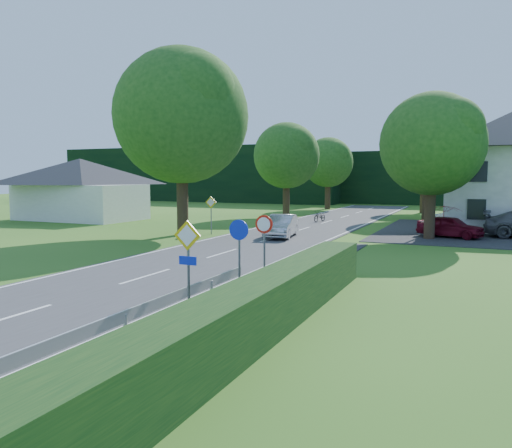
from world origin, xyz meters
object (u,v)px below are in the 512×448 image
at_px(streetlight, 427,164).
at_px(moving_car, 281,226).
at_px(parked_car_red, 450,227).
at_px(parasol, 443,220).
at_px(motorcycle, 320,216).
at_px(parked_car_silver_a, 469,220).

relative_size(streetlight, moving_car, 1.93).
xyz_separation_m(moving_car, parked_car_red, (9.30, 4.07, -0.03)).
bearing_deg(parked_car_red, parasol, 52.54).
xyz_separation_m(streetlight, motorcycle, (-8.58, 5.76, -3.97)).
distance_m(streetlight, parasol, 3.64).
bearing_deg(moving_car, streetlight, 22.97).
xyz_separation_m(motorcycle, parasol, (9.68, -6.00, 0.51)).
bearing_deg(streetlight, motorcycle, 146.16).
relative_size(motorcycle, parasol, 0.80).
relative_size(parked_car_red, parked_car_silver_a, 0.87).
bearing_deg(parked_car_red, streetlight, 78.19).
bearing_deg(parked_car_silver_a, moving_car, 144.34).
bearing_deg(parked_car_red, moving_car, 131.59).
xyz_separation_m(streetlight, moving_car, (-7.76, -4.94, -3.74)).
distance_m(parked_car_red, parasol, 0.83).
distance_m(motorcycle, parked_car_red, 12.10).
bearing_deg(motorcycle, moving_car, -73.26).
height_order(moving_car, parasol, parasol).
bearing_deg(moving_car, parked_car_silver_a, 30.48).
xyz_separation_m(motorcycle, parked_car_red, (10.12, -6.63, 0.20)).
relative_size(streetlight, motorcycle, 4.67).
distance_m(moving_car, motorcycle, 10.73).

